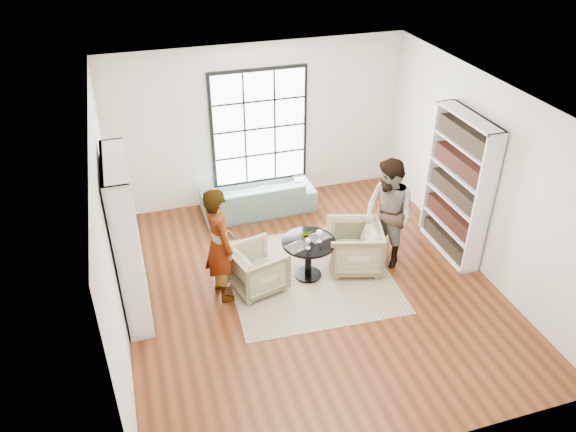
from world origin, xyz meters
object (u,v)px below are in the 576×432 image
object	(u,v)px
person_right	(388,214)
wine_glass_left	(308,241)
sofa	(258,197)
flower_centerpiece	(306,235)
armchair_right	(354,247)
pedestal_table	(308,251)
wine_glass_right	(319,233)
person_left	(219,245)
armchair_left	(258,269)

from	to	relation	value
person_right	wine_glass_left	size ratio (longest dim) A/B	9.76
sofa	flower_centerpiece	world-z (taller)	flower_centerpiece
armchair_right	flower_centerpiece	xyz separation A→B (m)	(-0.80, 0.02, 0.37)
pedestal_table	sofa	world-z (taller)	pedestal_table
pedestal_table	sofa	xyz separation A→B (m)	(-0.24, 2.16, -0.18)
sofa	flower_centerpiece	distance (m)	2.18
flower_centerpiece	wine_glass_left	bearing A→B (deg)	-102.12
person_right	wine_glass_right	xyz separation A→B (m)	(-1.17, -0.07, -0.09)
armchair_right	flower_centerpiece	size ratio (longest dim) A/B	4.50
armchair_right	person_right	world-z (taller)	person_right
person_left	person_right	distance (m)	2.69
person_left	flower_centerpiece	size ratio (longest dim) A/B	9.53
armchair_left	wine_glass_left	world-z (taller)	wine_glass_left
armchair_left	armchair_right	distance (m)	1.59
flower_centerpiece	armchair_right	bearing A→B (deg)	-1.58
pedestal_table	person_left	bearing A→B (deg)	-178.61
armchair_left	flower_centerpiece	bearing A→B (deg)	-100.06
wine_glass_left	flower_centerpiece	bearing A→B (deg)	77.88
sofa	armchair_left	xyz separation A→B (m)	(-0.58, -2.20, 0.05)
sofa	flower_centerpiece	bearing A→B (deg)	94.66
pedestal_table	person_left	xyz separation A→B (m)	(-1.37, -0.03, 0.42)
pedestal_table	wine_glass_right	world-z (taller)	wine_glass_right
armchair_right	wine_glass_left	xyz separation A→B (m)	(-0.84, -0.19, 0.41)
armchair_left	person_right	world-z (taller)	person_right
armchair_right	person_right	bearing A→B (deg)	106.03
armchair_left	person_right	distance (m)	2.21
armchair_left	person_left	bearing A→B (deg)	74.75
flower_centerpiece	person_right	bearing A→B (deg)	-0.94
armchair_left	person_left	world-z (taller)	person_left
pedestal_table	person_left	size ratio (longest dim) A/B	0.46
person_left	wine_glass_right	world-z (taller)	person_left
person_right	armchair_right	bearing A→B (deg)	-106.25
pedestal_table	flower_centerpiece	distance (m)	0.28
sofa	armchair_right	size ratio (longest dim) A/B	2.43
armchair_right	person_right	xyz separation A→B (m)	(0.55, 0.00, 0.52)
armchair_left	armchair_right	size ratio (longest dim) A/B	0.90
person_left	flower_centerpiece	world-z (taller)	person_left
wine_glass_right	armchair_right	bearing A→B (deg)	6.81
wine_glass_left	wine_glass_right	size ratio (longest dim) A/B	0.87
sofa	person_right	world-z (taller)	person_right
person_left	wine_glass_left	size ratio (longest dim) A/B	9.74
person_left	sofa	bearing A→B (deg)	-37.80
pedestal_table	wine_glass_left	xyz separation A→B (m)	(-0.07, -0.18, 0.31)
flower_centerpiece	person_left	bearing A→B (deg)	-176.92
armchair_left	wine_glass_right	size ratio (longest dim) A/B	3.59
wine_glass_right	flower_centerpiece	world-z (taller)	wine_glass_right
pedestal_table	person_right	xyz separation A→B (m)	(1.32, 0.02, 0.42)
sofa	flower_centerpiece	size ratio (longest dim) A/B	10.95
pedestal_table	person_right	world-z (taller)	person_right
person_right	flower_centerpiece	size ratio (longest dim) A/B	9.55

